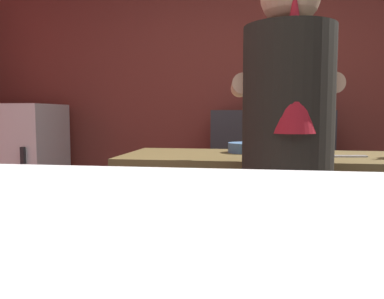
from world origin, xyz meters
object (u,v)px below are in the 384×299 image
bottle_soy (320,97)px  chefs_knife (341,156)px  bottle_vinegar (248,101)px  bartender (287,157)px  mixing_bowl (246,148)px  bottle_olive_oil (286,101)px  bottle_hot_sauce (310,99)px  mini_fridge (18,177)px

bottle_soy → chefs_knife: bearing=-94.4°
chefs_knife → bottle_vinegar: size_ratio=1.25×
bartender → bottle_soy: (0.38, 1.72, 0.29)m
bartender → mixing_bowl: bartender is taller
bottle_olive_oil → bartender: bearing=-94.0°
mixing_bowl → bottle_hot_sauce: size_ratio=0.88×
mixing_bowl → mini_fridge: bearing=154.3°
bartender → bottle_olive_oil: size_ratio=8.62×
bartender → bottle_hot_sauce: bartender is taller
chefs_knife → bottle_hot_sauce: bearing=80.8°
mini_fridge → bottle_olive_oil: bottle_olive_oil is taller
mini_fridge → bottle_soy: size_ratio=4.59×
mixing_bowl → bottle_olive_oil: size_ratio=0.98×
bottle_hot_sauce → bartender: bearing=-100.1°
mini_fridge → mixing_bowl: size_ratio=6.40×
mixing_bowl → bottle_hot_sauce: (0.45, 1.04, 0.29)m
bottle_hot_sauce → bottle_vinegar: (-0.46, 0.04, -0.01)m
bottle_vinegar → bottle_olive_oil: bearing=15.0°
chefs_knife → bottle_olive_oil: size_ratio=1.24×
mini_fridge → bottle_soy: (2.46, 0.24, 0.66)m
mini_fridge → mixing_bowl: 2.15m
bottle_hot_sauce → bottle_soy: size_ratio=0.81×
bartender → bottle_soy: bartender is taller
bartender → chefs_knife: size_ratio=6.96×
bartender → bottle_hot_sauce: 1.64m
mixing_bowl → bottle_hot_sauce: 1.17m
mini_fridge → bartender: bearing=-35.4°
bottle_hot_sauce → bottle_soy: bottle_soy is taller
bottle_olive_oil → bottle_soy: bearing=-0.7°
bottle_olive_oil → mini_fridge: bearing=-173.7°
bartender → bottle_soy: bearing=-16.9°
bartender → chefs_knife: bartender is taller
mini_fridge → chefs_knife: (2.36, -1.07, 0.33)m
bartender → mixing_bowl: (-0.17, 0.56, -0.01)m
bartender → bottle_vinegar: (-0.18, 1.64, 0.26)m
bottle_soy → bottle_olive_oil: bottle_soy is taller
mixing_bowl → bartender: bearing=-73.3°
mixing_bowl → bottle_vinegar: (-0.01, 1.08, 0.28)m
bottle_soy → mixing_bowl: bearing=-115.2°
bottle_vinegar → bottle_hot_sauce: bearing=-5.5°
mini_fridge → bottle_hot_sauce: 2.45m
chefs_knife → bottle_hot_sauce: 1.23m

